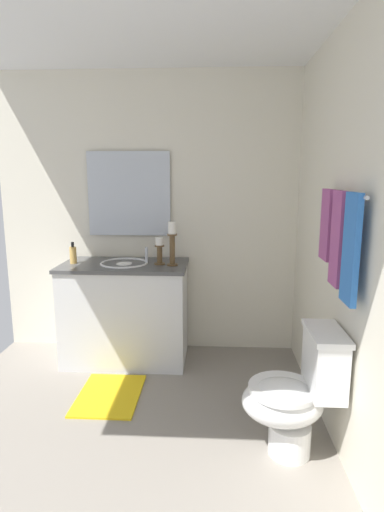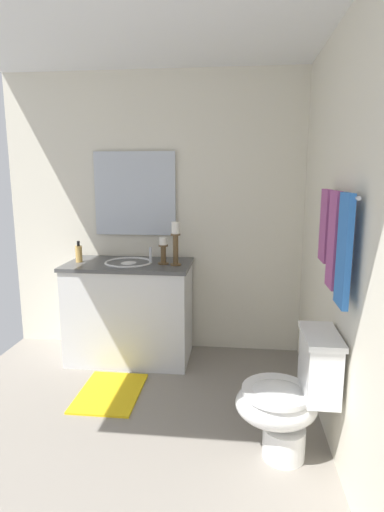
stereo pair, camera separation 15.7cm
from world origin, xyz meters
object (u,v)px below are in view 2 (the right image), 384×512
(toilet, at_px, (289,398))
(towel_center, at_px, (334,240))
(sink_basin, at_px, (129,267))
(towel_bar, at_px, (340,195))
(mirror, at_px, (135,194))
(towel_near_vanity, at_px, (325,226))
(candle_holder_short, at_px, (163,250))
(towel_near_corner, at_px, (344,251))
(soap_bottle, at_px, (79,253))
(bath_mat, at_px, (110,393))
(vanity_cabinet, at_px, (130,311))
(candle_holder_tall, at_px, (176,242))

(toilet, xyz_separation_m, towel_center, (-0.09, 0.20, 0.87))
(sink_basin, relative_size, towel_bar, 0.58)
(towel_center, bearing_deg, mirror, -134.23)
(mirror, distance_m, towel_near_vanity, 1.82)
(sink_basin, xyz_separation_m, candle_holder_short, (0.01, 0.30, 0.15))
(towel_near_corner, bearing_deg, towel_center, 180.00)
(soap_bottle, xyz_separation_m, towel_near_vanity, (0.85, 1.84, 0.36))
(soap_bottle, height_order, towel_near_vanity, towel_near_vanity)
(sink_basin, bearing_deg, bath_mat, -0.09)
(towel_near_vanity, bearing_deg, toilet, -32.14)
(soap_bottle, relative_size, toilet, 0.24)
(sink_basin, bearing_deg, vanity_cabinet, -90.00)
(candle_holder_short, distance_m, towel_near_vanity, 1.44)
(sink_basin, relative_size, candle_holder_tall, 1.13)
(vanity_cabinet, xyz_separation_m, towel_near_vanity, (0.86, 1.41, 0.86))
(soap_bottle, relative_size, bath_mat, 0.30)
(soap_bottle, bearing_deg, toilet, 54.24)
(candle_holder_tall, distance_m, toilet, 1.55)
(mirror, xyz_separation_m, candle_holder_short, (0.29, 0.30, -0.45))
(vanity_cabinet, height_order, soap_bottle, soap_bottle)
(mirror, height_order, towel_near_corner, mirror)
(soap_bottle, distance_m, towel_near_vanity, 2.06)
(towel_near_vanity, relative_size, towel_near_corner, 0.77)
(towel_center, bearing_deg, bath_mat, -108.45)
(mirror, relative_size, bath_mat, 1.21)
(towel_bar, relative_size, bath_mat, 1.16)
(candle_holder_short, xyz_separation_m, towel_center, (1.09, 1.11, 0.27))
(candle_holder_short, distance_m, towel_near_corner, 1.75)
(candle_holder_short, relative_size, towel_near_corner, 0.41)
(soap_bottle, xyz_separation_m, towel_near_corner, (1.32, 1.84, 0.30))
(mirror, distance_m, candle_holder_tall, 0.64)
(soap_bottle, distance_m, bath_mat, 1.18)
(towel_bar, xyz_separation_m, towel_center, (0.00, -0.02, -0.24))
(towel_center, height_order, towel_near_corner, same)
(vanity_cabinet, distance_m, towel_bar, 2.09)
(towel_center, bearing_deg, toilet, -65.63)
(toilet, distance_m, towel_bar, 1.14)
(toilet, bearing_deg, towel_bar, 112.60)
(towel_bar, height_order, towel_center, towel_center)
(candle_holder_tall, distance_m, soap_bottle, 0.84)
(towel_bar, bearing_deg, soap_bottle, -120.30)
(mirror, bearing_deg, towel_near_corner, 41.31)
(vanity_cabinet, xyz_separation_m, candle_holder_tall, (0.05, 0.41, 0.62))
(mirror, height_order, candle_holder_tall, mirror)
(candle_holder_short, distance_m, bath_mat, 1.18)
(candle_holder_short, height_order, towel_near_corner, towel_near_corner)
(toilet, xyz_separation_m, towel_near_corner, (0.14, 0.20, 0.86))
(sink_basin, relative_size, soap_bottle, 2.23)
(vanity_cabinet, relative_size, towel_center, 2.04)
(towel_near_vanity, bearing_deg, soap_bottle, -114.87)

